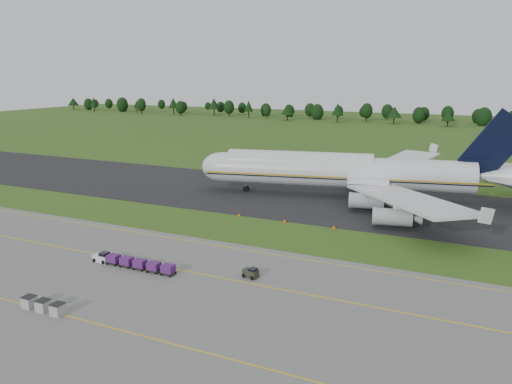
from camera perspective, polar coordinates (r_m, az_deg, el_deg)
The scene contains 10 objects.
ground at distance 95.85m, azimuth -3.33°, elevation -4.03°, with size 600.00×600.00×0.00m, color #325218.
apron at distance 69.75m, azimuth -16.85°, elevation -11.47°, with size 300.00×52.00×0.06m, color slate.
taxiway at distance 120.33m, azimuth 2.95°, elevation -0.37°, with size 300.00×40.00×0.08m, color black.
apron_markings at distance 74.60m, azimuth -13.26°, elevation -9.53°, with size 300.00×30.20×0.01m.
tree_line at distance 303.76m, azimuth 19.10°, elevation 8.46°, with size 530.64×24.14×11.77m.
aircraft at distance 119.56m, azimuth 10.47°, elevation 2.32°, with size 76.77×73.08×21.49m.
baggage_train at distance 78.30m, azimuth -14.02°, elevation -7.82°, with size 14.71×1.56×1.50m.
utility_cart at distance 72.64m, azimuth -0.62°, elevation -9.31°, with size 2.36×1.68×1.18m.
uld_row at distance 68.32m, azimuth -23.15°, elevation -11.84°, with size 6.30×1.50×1.48m.
edge_markers at distance 98.30m, azimuth 3.29°, elevation -3.41°, with size 20.46×0.30×0.60m.
Camera 1 is at (43.32, -80.54, 28.71)m, focal length 35.00 mm.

